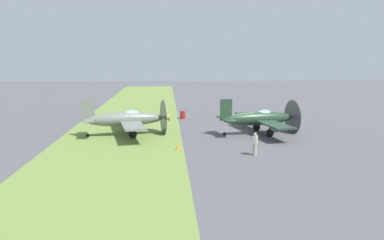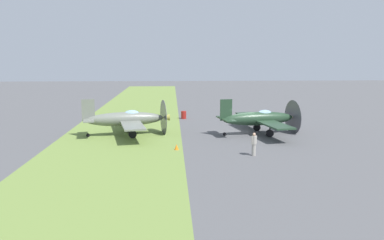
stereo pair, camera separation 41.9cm
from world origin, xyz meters
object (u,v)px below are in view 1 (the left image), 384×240
Objects in this scene: airplane_lead at (260,118)px; airplane_wingman at (127,119)px; runway_marker_cone at (177,147)px; ground_crew_chief at (255,143)px; fuel_drum at (183,115)px; supply_crate at (237,117)px.

airplane_lead is 12.50m from airplane_wingman.
airplane_wingman is 23.35× the size of runway_marker_cone.
runway_marker_cone is (-2.18, -5.71, -0.69)m from ground_crew_chief.
runway_marker_cone is (6.12, 4.55, -1.30)m from airplane_wingman.
fuel_drum is at bearing 176.17° from runway_marker_cone.
fuel_drum is at bearing -155.71° from airplane_lead.
runway_marker_cone is at bearing -3.83° from fuel_drum.
supply_crate is at bearing 77.02° from fuel_drum.
ground_crew_chief is (8.12, -2.23, -0.58)m from airplane_lead.
supply_crate is at bearing 113.00° from airplane_wingman.
airplane_lead is 8.42m from supply_crate.
runway_marker_cone is (5.94, -7.94, -1.27)m from airplane_lead.
airplane_lead reaches higher than ground_crew_chief.
airplane_wingman reaches higher than ground_crew_chief.
ground_crew_chief is at bearing -5.51° from supply_crate.
supply_crate is (-16.43, 1.58, -0.59)m from ground_crew_chief.
ground_crew_chief is 16.51m from supply_crate.
ground_crew_chief is 1.92× the size of supply_crate.
ground_crew_chief is (8.30, 10.26, -0.61)m from airplane_wingman.
airplane_lead is 11.98m from fuel_drum.
airplane_wingman is 11.42× the size of fuel_drum.
supply_crate is at bearing 44.29° from ground_crew_chief.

